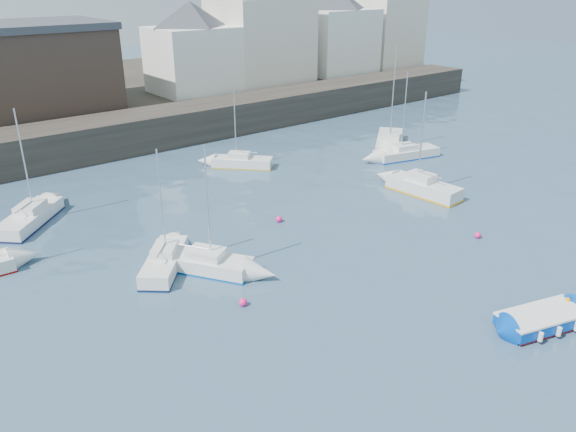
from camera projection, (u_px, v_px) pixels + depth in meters
water at (463, 335)px, 24.00m from camera, size 220.00×220.00×0.00m
quay_wall at (123, 134)px, 48.52m from camera, size 90.00×5.00×3.00m
land_strip at (55, 101)px, 61.48m from camera, size 90.00×32.00×2.80m
bldg_east_a at (260, 27)px, 62.08m from camera, size 13.36×13.36×11.80m
bldg_east_b at (336, 30)px, 68.38m from camera, size 11.88×11.88×9.95m
bldg_east_c at (387, 22)px, 73.33m from camera, size 11.14×11.14×10.95m
bldg_east_d at (192, 47)px, 57.15m from camera, size 11.14×11.14×8.95m
warehouse at (12, 69)px, 48.80m from camera, size 16.40×10.40×7.60m
blue_dinghy at (542, 319)px, 24.36m from camera, size 4.31×2.77×0.76m
sailboat_a at (165, 261)px, 29.28m from camera, size 4.36×4.72×6.35m
sailboat_b at (203, 262)px, 29.13m from camera, size 4.26×5.35×6.79m
sailboat_c at (423, 187)px, 39.10m from camera, size 2.11×5.49×7.09m
sailboat_d at (406, 153)px, 46.92m from camera, size 5.89×3.12×7.17m
sailboat_f at (242, 162)px, 44.69m from camera, size 4.40×4.50×6.20m
sailboat_g at (390, 141)px, 49.94m from camera, size 6.71×6.07×8.71m
sailboat_h at (30, 217)px, 34.47m from camera, size 5.08×5.19×7.09m
buoy_near at (243, 305)px, 26.14m from camera, size 0.39×0.39×0.39m
buoy_mid at (477, 238)px, 32.84m from camera, size 0.38×0.38×0.38m
buoy_far at (279, 222)px, 34.96m from camera, size 0.40×0.40×0.40m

